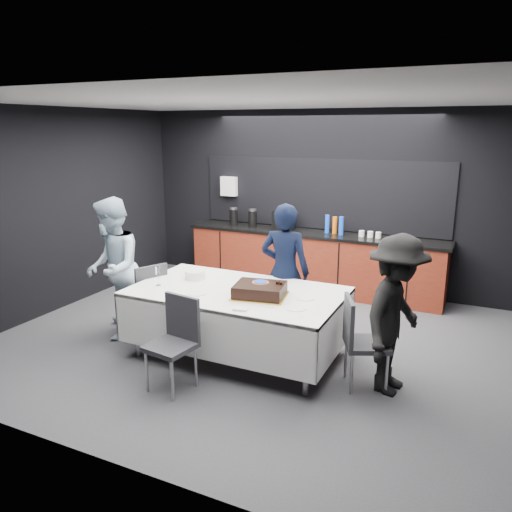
{
  "coord_description": "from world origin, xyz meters",
  "views": [
    {
      "loc": [
        2.43,
        -5.05,
        2.53
      ],
      "look_at": [
        0.0,
        0.1,
        1.05
      ],
      "focal_mm": 35.0,
      "sensor_mm": 36.0,
      "label": 1
    }
  ],
  "objects": [
    {
      "name": "plate_stack",
      "position": [
        -0.64,
        -0.23,
        0.83
      ],
      "size": [
        0.24,
        0.24,
        0.1
      ],
      "primitive_type": "cylinder",
      "color": "white",
      "rests_on": "party_table"
    },
    {
      "name": "ground",
      "position": [
        0.0,
        0.0,
        0.0
      ],
      "size": [
        6.0,
        6.0,
        0.0
      ],
      "primitive_type": "plane",
      "color": "#404145",
      "rests_on": "ground"
    },
    {
      "name": "loose_plate_right_b",
      "position": [
        0.8,
        -0.66,
        0.78
      ],
      "size": [
        0.22,
        0.22,
        0.01
      ],
      "primitive_type": "cylinder",
      "color": "white",
      "rests_on": "party_table"
    },
    {
      "name": "chair_near",
      "position": [
        -0.23,
        -1.27,
        0.53
      ],
      "size": [
        0.48,
        0.48,
        0.92
      ],
      "color": "#2A2A2F",
      "rests_on": "ground"
    },
    {
      "name": "room_shell",
      "position": [
        0.0,
        0.0,
        1.86
      ],
      "size": [
        6.04,
        5.04,
        2.82
      ],
      "color": "white",
      "rests_on": "ground"
    },
    {
      "name": "fork_pile",
      "position": [
        0.32,
        -0.95,
        0.79
      ],
      "size": [
        0.16,
        0.12,
        0.02
      ],
      "primitive_type": "cube",
      "rotation": [
        0.0,
        0.0,
        0.22
      ],
      "color": "white",
      "rests_on": "party_table"
    },
    {
      "name": "loose_plate_near",
      "position": [
        -0.33,
        -0.69,
        0.78
      ],
      "size": [
        0.21,
        0.21,
        0.01
      ],
      "primitive_type": "cylinder",
      "color": "white",
      "rests_on": "party_table"
    },
    {
      "name": "chair_left",
      "position": [
        -1.24,
        -0.37,
        0.53
      ],
      "size": [
        0.56,
        0.56,
        0.92
      ],
      "color": "#2A2A2F",
      "rests_on": "ground"
    },
    {
      "name": "person_center",
      "position": [
        0.28,
        0.33,
        0.83
      ],
      "size": [
        0.63,
        0.44,
        1.67
      ],
      "primitive_type": "imported",
      "rotation": [
        0.0,
        0.0,
        3.21
      ],
      "color": "black",
      "rests_on": "ground"
    },
    {
      "name": "loose_plate_right_a",
      "position": [
        0.77,
        -0.34,
        0.78
      ],
      "size": [
        0.21,
        0.21,
        0.01
      ],
      "primitive_type": "cylinder",
      "color": "white",
      "rests_on": "party_table"
    },
    {
      "name": "person_left",
      "position": [
        -1.64,
        -0.52,
        0.86
      ],
      "size": [
        1.02,
        1.06,
        1.72
      ],
      "primitive_type": "imported",
      "rotation": [
        0.0,
        0.0,
        -0.95
      ],
      "color": "#A7C1D3",
      "rests_on": "ground"
    },
    {
      "name": "cake_assembly",
      "position": [
        0.32,
        -0.49,
        0.85
      ],
      "size": [
        0.63,
        0.55,
        0.17
      ],
      "color": "gold",
      "rests_on": "party_table"
    },
    {
      "name": "loose_plate_far",
      "position": [
        0.04,
        -0.01,
        0.78
      ],
      "size": [
        0.18,
        0.18,
        0.01
      ],
      "primitive_type": "cylinder",
      "color": "white",
      "rests_on": "party_table"
    },
    {
      "name": "person_right",
      "position": [
        1.73,
        -0.44,
        0.79
      ],
      "size": [
        0.75,
        1.1,
        1.57
      ],
      "primitive_type": "imported",
      "rotation": [
        0.0,
        0.0,
        1.4
      ],
      "color": "black",
      "rests_on": "ground"
    },
    {
      "name": "kitchenette",
      "position": [
        -0.02,
        2.22,
        0.54
      ],
      "size": [
        4.1,
        0.64,
        2.05
      ],
      "color": "#611D0F",
      "rests_on": "ground"
    },
    {
      "name": "party_table",
      "position": [
        0.0,
        -0.4,
        0.64
      ],
      "size": [
        2.32,
        1.32,
        0.78
      ],
      "color": "#99999E",
      "rests_on": "ground"
    },
    {
      "name": "chair_right",
      "position": [
        1.41,
        -0.51,
        0.53
      ],
      "size": [
        0.55,
        0.55,
        0.92
      ],
      "color": "#2A2A2F",
      "rests_on": "ground"
    },
    {
      "name": "champagne_flute",
      "position": [
        -0.88,
        -0.64,
        0.94
      ],
      "size": [
        0.06,
        0.06,
        0.22
      ],
      "color": "white",
      "rests_on": "party_table"
    }
  ]
}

